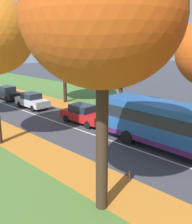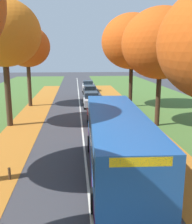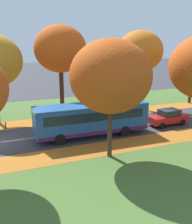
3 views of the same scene
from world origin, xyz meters
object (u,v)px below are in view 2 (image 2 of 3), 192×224
(bollard_fourth, at_px, (9,174))
(bus, at_px, (117,140))
(tree_right_mid, at_px, (161,44))
(tree_left_mid, at_px, (3,33))
(tree_right_far, at_px, (132,42))
(car_silver_following, at_px, (91,99))
(car_red_lead, at_px, (99,116))
(car_white_fourth_in_line, at_px, (88,86))
(tree_left_far, at_px, (27,47))
(car_black_third_in_line, at_px, (90,92))

(bollard_fourth, bearing_deg, bus, 3.51)
(tree_right_mid, height_order, bollard_fourth, tree_right_mid)
(tree_left_mid, relative_size, tree_right_mid, 1.07)
(tree_right_mid, relative_size, tree_right_far, 0.93)
(tree_left_mid, bearing_deg, car_silver_following, 45.54)
(bus, height_order, car_red_lead, bus)
(tree_right_mid, bearing_deg, car_white_fourth_in_line, 102.56)
(tree_right_far, xyz_separation_m, car_white_fourth_in_line, (-4.00, 12.54, -6.11))
(tree_left_mid, height_order, car_silver_following, tree_left_mid)
(tree_left_far, xyz_separation_m, bollard_fourth, (1.92, -17.74, -6.13))
(car_white_fourth_in_line, bearing_deg, car_silver_following, -91.30)
(tree_left_mid, height_order, tree_left_far, tree_left_mid)
(bus, bearing_deg, car_silver_following, 90.65)
(tree_right_mid, relative_size, car_white_fourth_in_line, 2.14)
(tree_right_mid, height_order, car_red_lead, tree_right_mid)
(car_black_third_in_line, bearing_deg, tree_left_far, -144.99)
(car_silver_following, bearing_deg, tree_right_mid, -59.20)
(tree_right_far, bearing_deg, tree_left_far, 173.63)
(tree_left_mid, height_order, car_white_fourth_in_line, tree_left_mid)
(tree_left_mid, distance_m, car_red_lead, 9.65)
(tree_left_mid, distance_m, car_white_fourth_in_line, 21.76)
(car_black_third_in_line, bearing_deg, bollard_fourth, -102.50)
(bus, bearing_deg, tree_left_far, 111.66)
(tree_left_mid, height_order, bollard_fourth, tree_left_mid)
(bollard_fourth, distance_m, car_silver_following, 17.43)
(car_red_lead, bearing_deg, tree_left_far, 127.95)
(car_red_lead, bearing_deg, car_white_fourth_in_line, 89.69)
(car_red_lead, distance_m, car_silver_following, 7.86)
(tree_right_mid, bearing_deg, car_silver_following, 120.80)
(tree_left_far, xyz_separation_m, tree_right_mid, (11.56, -9.09, 0.01))
(tree_left_far, distance_m, car_white_fourth_in_line, 14.44)
(tree_left_far, relative_size, bollard_fourth, 14.97)
(car_red_lead, bearing_deg, tree_left_mid, 174.58)
(tree_left_mid, relative_size, bus, 0.93)
(tree_left_far, xyz_separation_m, tree_right_far, (11.02, -1.23, 0.50))
(tree_left_mid, xyz_separation_m, tree_right_far, (11.32, 6.94, -0.27))
(bollard_fourth, bearing_deg, tree_left_far, 96.17)
(car_red_lead, bearing_deg, bus, -89.88)
(tree_right_far, bearing_deg, car_white_fourth_in_line, 107.71)
(tree_right_mid, xyz_separation_m, bollard_fourth, (-9.64, -8.65, -6.14))
(tree_left_mid, relative_size, car_white_fourth_in_line, 2.28)
(tree_right_mid, xyz_separation_m, car_red_lead, (-4.65, 0.24, -5.62))
(tree_right_mid, height_order, car_silver_following, tree_right_mid)
(tree_right_far, distance_m, car_black_third_in_line, 9.54)
(bollard_fourth, bearing_deg, tree_left_mid, 103.06)
(tree_left_far, height_order, car_red_lead, tree_left_far)
(car_white_fourth_in_line, bearing_deg, bus, -90.18)
(car_silver_following, relative_size, car_white_fourth_in_line, 0.98)
(tree_left_mid, relative_size, car_black_third_in_line, 2.32)
(bollard_fourth, distance_m, car_white_fourth_in_line, 29.49)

